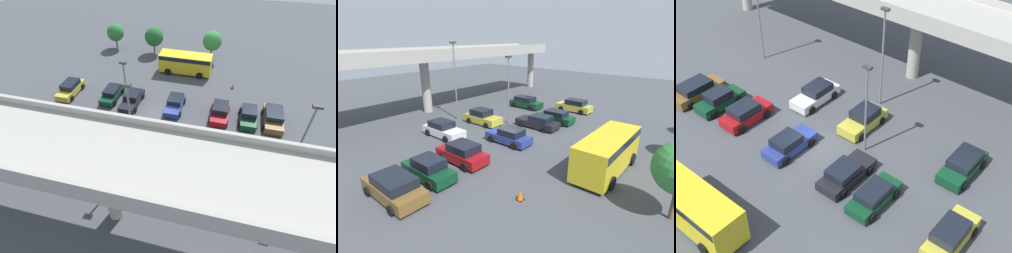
{
  "view_description": "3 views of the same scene",
  "coord_description": "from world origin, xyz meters",
  "views": [
    {
      "loc": [
        -6.86,
        23.66,
        19.54
      ],
      "look_at": [
        -1.64,
        3.11,
        0.86
      ],
      "focal_mm": 28.0,
      "sensor_mm": 36.0,
      "label": 1
    },
    {
      "loc": [
        -19.08,
        -15.79,
        9.66
      ],
      "look_at": [
        -0.2,
        0.04,
        1.02
      ],
      "focal_mm": 28.0,
      "sensor_mm": 36.0,
      "label": 2
    },
    {
      "loc": [
        19.23,
        -19.53,
        24.04
      ],
      "look_at": [
        0.76,
        2.66,
        1.01
      ],
      "focal_mm": 50.0,
      "sensor_mm": 36.0,
      "label": 3
    }
  ],
  "objects": [
    {
      "name": "ground_plane",
      "position": [
        0.0,
        0.0,
        0.0
      ],
      "size": [
        100.66,
        100.66,
        0.0
      ],
      "primitive_type": "plane",
      "color": "#424449"
    },
    {
      "name": "highway_overpass",
      "position": [
        0.0,
        13.69,
        6.84
      ],
      "size": [
        48.11,
        6.29,
        8.12
      ],
      "color": "#9E9B93",
      "rests_on": "ground_plane"
    },
    {
      "name": "parked_car_0",
      "position": [
        -12.78,
        -1.47,
        0.76
      ],
      "size": [
        2.26,
        4.79,
        1.58
      ],
      "rotation": [
        0.0,
        0.0,
        1.57
      ],
      "color": "brown",
      "rests_on": "ground_plane"
    },
    {
      "name": "parked_car_1",
      "position": [
        -10.05,
        -1.12,
        0.75
      ],
      "size": [
        2.01,
        4.31,
        1.62
      ],
      "rotation": [
        0.0,
        0.0,
        1.57
      ],
      "color": "#0C381E",
      "rests_on": "ground_plane"
    },
    {
      "name": "parked_car_2",
      "position": [
        -6.8,
        -0.98,
        0.78
      ],
      "size": [
        2.16,
        4.35,
        1.63
      ],
      "rotation": [
        0.0,
        0.0,
        1.57
      ],
      "color": "maroon",
      "rests_on": "ground_plane"
    },
    {
      "name": "parked_car_3",
      "position": [
        -4.25,
        4.83,
        0.73
      ],
      "size": [
        2.11,
        4.65,
        1.56
      ],
      "rotation": [
        0.0,
        0.0,
        -1.57
      ],
      "color": "silver",
      "rests_on": "ground_plane"
    },
    {
      "name": "parked_car_4",
      "position": [
        -1.37,
        -1.36,
        0.7
      ],
      "size": [
        2.08,
        4.41,
        1.49
      ],
      "rotation": [
        0.0,
        0.0,
        1.57
      ],
      "color": "navy",
      "rests_on": "ground_plane"
    },
    {
      "name": "parked_car_5",
      "position": [
        1.16,
        4.66,
        0.76
      ],
      "size": [
        2.14,
        4.41,
        1.66
      ],
      "rotation": [
        0.0,
        0.0,
        -1.57
      ],
      "color": "gold",
      "rests_on": "ground_plane"
    },
    {
      "name": "parked_car_6",
      "position": [
        4.01,
        -1.04,
        0.67
      ],
      "size": [
        2.14,
        4.73,
        1.44
      ],
      "rotation": [
        0.0,
        0.0,
        1.57
      ],
      "color": "black",
      "rests_on": "ground_plane"
    },
    {
      "name": "parked_car_7",
      "position": [
        6.88,
        -1.53,
        0.69
      ],
      "size": [
        2.01,
        4.32,
        1.43
      ],
      "rotation": [
        0.0,
        0.0,
        1.57
      ],
      "color": "#0C381E",
      "rests_on": "ground_plane"
    },
    {
      "name": "parked_car_8",
      "position": [
        10.04,
        5.01,
        0.75
      ],
      "size": [
        2.15,
        4.55,
        1.54
      ],
      "rotation": [
        0.0,
        0.0,
        -1.57
      ],
      "color": "#0C381E",
      "rests_on": "ground_plane"
    },
    {
      "name": "parked_car_9",
      "position": [
        12.54,
        -1.15,
        0.77
      ],
      "size": [
        2.06,
        4.57,
        1.63
      ],
      "rotation": [
        0.0,
        0.0,
        1.57
      ],
      "color": "gold",
      "rests_on": "ground_plane"
    },
    {
      "name": "shuttle_bus",
      "position": [
        -0.85,
        -10.23,
        1.67
      ],
      "size": [
        7.41,
        2.8,
        2.8
      ],
      "color": "gold",
      "rests_on": "ground_plane"
    },
    {
      "name": "lamp_post_mid_lot",
      "position": [
        3.04,
        2.41,
        4.46
      ],
      "size": [
        0.7,
        0.35,
        7.57
      ],
      "color": "slate",
      "rests_on": "ground_plane"
    },
    {
      "name": "lamp_post_by_overpass",
      "position": [
        0.32,
        8.11,
        5.19
      ],
      "size": [
        0.7,
        0.35,
        8.97
      ],
      "color": "slate",
      "rests_on": "ground_plane"
    },
    {
      "name": "traffic_cone",
      "position": [
        -7.93,
        -7.57,
        0.33
      ],
      "size": [
        0.44,
        0.44,
        0.7
      ],
      "color": "black",
      "rests_on": "ground_plane"
    }
  ]
}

